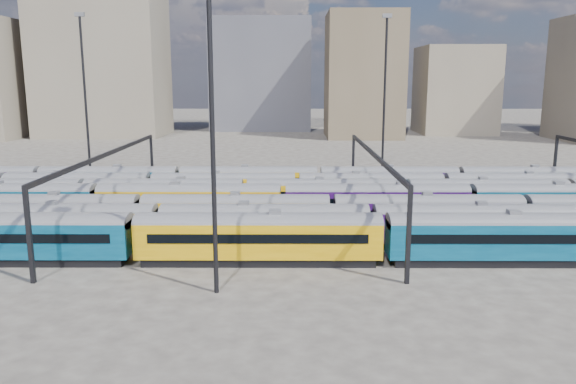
{
  "coord_description": "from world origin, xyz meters",
  "views": [
    {
      "loc": [
        0.67,
        -62.67,
        16.07
      ],
      "look_at": [
        0.38,
        2.21,
        3.0
      ],
      "focal_mm": 35.0,
      "sensor_mm": 36.0,
      "label": 1
    }
  ],
  "objects_px": {
    "mast_2": "(212,109)",
    "rake_1": "(265,220)",
    "rake_2": "(140,209)",
    "rake_0": "(384,232)"
  },
  "relations": [
    {
      "from": "rake_2",
      "to": "mast_2",
      "type": "relative_size",
      "value": 4.72
    },
    {
      "from": "mast_2",
      "to": "rake_1",
      "type": "bearing_deg",
      "value": 75.15
    },
    {
      "from": "rake_1",
      "to": "rake_2",
      "type": "distance_m",
      "value": 14.29
    },
    {
      "from": "rake_1",
      "to": "rake_2",
      "type": "relative_size",
      "value": 0.85
    },
    {
      "from": "rake_2",
      "to": "rake_1",
      "type": "bearing_deg",
      "value": -20.49
    },
    {
      "from": "rake_0",
      "to": "mast_2",
      "type": "relative_size",
      "value": 5.16
    },
    {
      "from": "rake_0",
      "to": "rake_2",
      "type": "height_order",
      "value": "rake_0"
    },
    {
      "from": "rake_0",
      "to": "rake_2",
      "type": "distance_m",
      "value": 26.12
    },
    {
      "from": "rake_0",
      "to": "rake_1",
      "type": "relative_size",
      "value": 1.29
    },
    {
      "from": "rake_2",
      "to": "mast_2",
      "type": "xyz_separation_m",
      "value": [
        10.2,
        -17.0,
        11.37
      ]
    }
  ]
}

